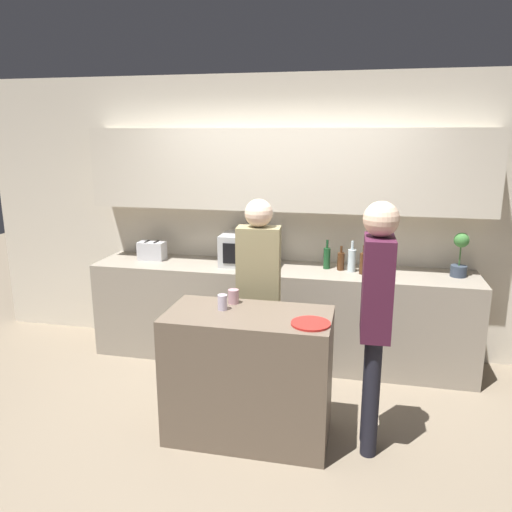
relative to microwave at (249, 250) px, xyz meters
name	(u,v)px	position (x,y,z in m)	size (l,w,h in m)	color
ground_plane	(246,440)	(0.31, -1.44, -1.07)	(14.00, 14.00, 0.00)	#7F705B
back_wall	(285,199)	(0.31, 0.22, 0.47)	(6.40, 0.40, 2.70)	beige
back_counter	(279,314)	(0.31, -0.05, -0.61)	(3.60, 0.62, 0.92)	gray
kitchen_island	(249,375)	(0.31, -1.36, -0.60)	(1.15, 0.59, 0.94)	brown
microwave	(249,250)	(0.00, 0.00, 0.00)	(0.52, 0.39, 0.30)	#B7BABC
toaster	(152,251)	(-1.00, 0.00, -0.06)	(0.26, 0.16, 0.18)	silver
potted_plant	(460,255)	(1.90, 0.00, 0.05)	(0.14, 0.14, 0.39)	#333D4C
bottle_0	(327,258)	(0.74, 0.02, -0.05)	(0.06, 0.06, 0.27)	#194723
bottle_1	(341,261)	(0.87, 0.00, -0.06)	(0.07, 0.07, 0.23)	#472814
bottle_2	(352,260)	(0.97, -0.04, -0.04)	(0.07, 0.07, 0.29)	silver
bottle_3	(363,263)	(1.08, -0.09, -0.05)	(0.07, 0.07, 0.26)	#472814
plate_on_island	(311,324)	(0.76, -1.48, -0.12)	(0.26, 0.26, 0.01)	red
cup_0	(233,296)	(0.15, -1.17, -0.08)	(0.08, 0.08, 0.10)	#B0848C
cup_1	(222,302)	(0.11, -1.32, -0.07)	(0.07, 0.07, 0.11)	silver
person_left	(376,307)	(1.17, -1.34, -0.02)	(0.23, 0.34, 1.74)	black
person_center	(259,283)	(0.26, -0.80, -0.08)	(0.35, 0.22, 1.66)	black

